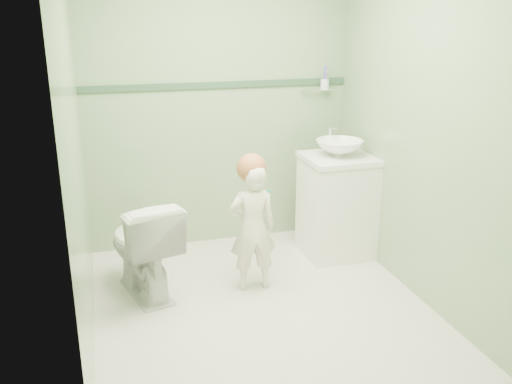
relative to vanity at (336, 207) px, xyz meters
name	(u,v)px	position (x,y,z in m)	size (l,w,h in m)	color
ground	(262,308)	(-0.84, -0.70, -0.40)	(2.50, 2.50, 0.00)	beige
room_shell	(263,134)	(-0.84, -0.70, 0.80)	(2.50, 2.54, 2.40)	#85AA78
trim_stripe	(219,85)	(-0.84, 0.54, 0.95)	(2.20, 0.02, 0.05)	#304F38
vanity	(336,207)	(0.00, 0.00, 0.00)	(0.52, 0.50, 0.80)	white
counter	(339,158)	(0.00, 0.00, 0.41)	(0.54, 0.52, 0.04)	white
basin	(339,148)	(0.00, 0.00, 0.49)	(0.37, 0.37, 0.13)	white
faucet	(330,133)	(0.00, 0.19, 0.57)	(0.03, 0.13, 0.18)	silver
cup_holder	(324,84)	(0.05, 0.48, 0.93)	(0.26, 0.07, 0.21)	silver
toilet	(142,246)	(-1.58, -0.26, -0.04)	(0.40, 0.70, 0.71)	white
toddler	(253,228)	(-0.82, -0.40, 0.06)	(0.34, 0.22, 0.93)	#F1E2D1
hair_cap	(251,168)	(-0.82, -0.37, 0.49)	(0.21, 0.21, 0.21)	#A9603A
teal_toothbrush	(268,191)	(-0.75, -0.53, 0.37)	(0.11, 0.13, 0.08)	#108882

